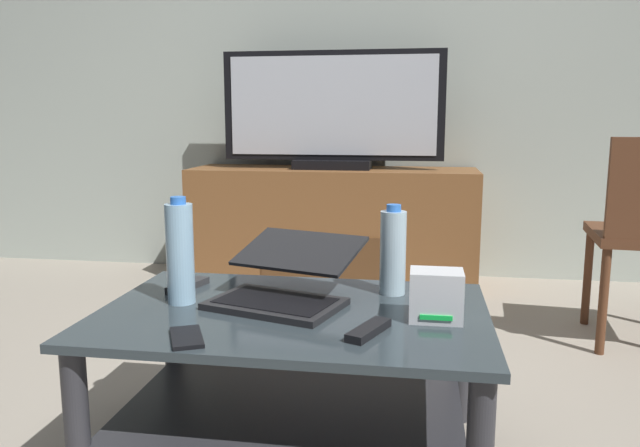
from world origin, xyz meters
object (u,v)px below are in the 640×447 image
at_px(router_box, 436,295).
at_px(cell_phone, 187,337).
at_px(tv_remote, 369,330).
at_px(laptop, 286,281).
at_px(media_cabinet, 333,226).
at_px(television, 333,113).
at_px(water_bottle_near, 180,253).
at_px(water_bottle_far, 393,252).
at_px(soundbar_remote, 188,285).
at_px(coffee_table, 293,357).

xyz_separation_m(router_box, cell_phone, (-0.57, -0.24, -0.06)).
height_order(cell_phone, tv_remote, tv_remote).
bearing_deg(laptop, media_cabinet, 93.81).
bearing_deg(tv_remote, television, 123.09).
bearing_deg(water_bottle_near, laptop, 11.24).
relative_size(water_bottle_far, tv_remote, 1.65).
bearing_deg(water_bottle_far, soundbar_remote, -175.51).
height_order(water_bottle_far, tv_remote, water_bottle_far).
distance_m(tv_remote, soundbar_remote, 0.65).
relative_size(coffee_table, soundbar_remote, 6.46).
height_order(coffee_table, television, television).
bearing_deg(tv_remote, water_bottle_near, -175.26).
relative_size(laptop, router_box, 3.45).
height_order(television, cell_phone, television).
relative_size(cell_phone, soundbar_remote, 0.88).
relative_size(television, tv_remote, 7.62).
relative_size(water_bottle_near, cell_phone, 2.12).
bearing_deg(tv_remote, water_bottle_far, 106.32).
relative_size(router_box, water_bottle_near, 0.45).
bearing_deg(laptop, tv_remote, -42.46).
height_order(coffee_table, tv_remote, tv_remote).
height_order(media_cabinet, water_bottle_far, water_bottle_far).
relative_size(media_cabinet, soundbar_remote, 9.99).
bearing_deg(water_bottle_near, soundbar_remote, 104.57).
relative_size(coffee_table, water_bottle_far, 3.93).
xyz_separation_m(television, water_bottle_near, (-0.17, -1.83, -0.39)).
distance_m(media_cabinet, water_bottle_near, 1.87).
xyz_separation_m(television, cell_phone, (-0.05, -2.11, -0.53)).
bearing_deg(router_box, coffee_table, 176.45).
xyz_separation_m(water_bottle_far, cell_phone, (-0.45, -0.46, -0.12)).
bearing_deg(water_bottle_near, water_bottle_far, 17.79).
xyz_separation_m(coffee_table, laptop, (-0.03, 0.07, 0.19)).
bearing_deg(water_bottle_far, router_box, -61.87).
height_order(television, router_box, television).
bearing_deg(coffee_table, soundbar_remote, 156.67).
bearing_deg(router_box, television, 105.81).
height_order(water_bottle_near, water_bottle_far, water_bottle_near).
height_order(laptop, cell_phone, laptop).
relative_size(television, water_bottle_far, 4.63).
height_order(television, water_bottle_far, television).
bearing_deg(television, media_cabinet, 90.00).
bearing_deg(media_cabinet, laptop, -86.19).
distance_m(television, water_bottle_far, 1.74).
relative_size(television, cell_phone, 8.71).
distance_m(coffee_table, router_box, 0.42).
distance_m(coffee_table, television, 1.97).
height_order(coffee_table, laptop, laptop).
xyz_separation_m(coffee_table, router_box, (0.38, -0.02, 0.20)).
relative_size(router_box, tv_remote, 0.83).
relative_size(television, soundbar_remote, 7.62).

